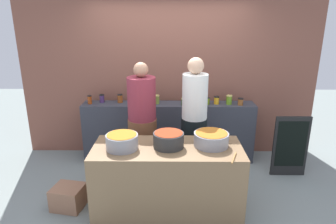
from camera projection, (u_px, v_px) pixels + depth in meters
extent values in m
plane|color=gray|center=(168.00, 196.00, 3.93)|extent=(12.00, 12.00, 0.00)
cube|color=brown|center=(169.00, 65.00, 4.85)|extent=(4.80, 0.12, 3.00)
cube|color=#343741|center=(168.00, 132.00, 4.83)|extent=(2.70, 0.36, 0.95)
cube|color=brown|center=(167.00, 180.00, 3.51)|extent=(1.70, 0.70, 0.84)
cylinder|color=#983B13|center=(90.00, 100.00, 4.65)|extent=(0.06, 0.06, 0.12)
cylinder|color=black|center=(89.00, 96.00, 4.63)|extent=(0.07, 0.07, 0.01)
cylinder|color=#462A5F|center=(102.00, 99.00, 4.74)|extent=(0.07, 0.07, 0.11)
cylinder|color=black|center=(102.00, 95.00, 4.72)|extent=(0.08, 0.08, 0.01)
cylinder|color=brown|center=(120.00, 99.00, 4.73)|extent=(0.08, 0.08, 0.12)
cylinder|color=black|center=(120.00, 95.00, 4.70)|extent=(0.08, 0.08, 0.01)
cylinder|color=#CA730A|center=(149.00, 101.00, 4.65)|extent=(0.07, 0.07, 0.09)
cylinder|color=silver|center=(149.00, 98.00, 4.63)|extent=(0.08, 0.08, 0.01)
cylinder|color=olive|center=(157.00, 100.00, 4.66)|extent=(0.08, 0.08, 0.12)
cylinder|color=#D6C666|center=(157.00, 96.00, 4.64)|extent=(0.09, 0.09, 0.01)
cylinder|color=#2E4925|center=(183.00, 102.00, 4.60)|extent=(0.07, 0.07, 0.09)
cylinder|color=#D6C666|center=(183.00, 99.00, 4.58)|extent=(0.07, 0.07, 0.02)
cylinder|color=olive|center=(207.00, 101.00, 4.63)|extent=(0.08, 0.08, 0.10)
cylinder|color=black|center=(207.00, 98.00, 4.61)|extent=(0.08, 0.08, 0.01)
cylinder|color=gold|center=(216.00, 101.00, 4.65)|extent=(0.08, 0.08, 0.11)
cylinder|color=black|center=(217.00, 97.00, 4.63)|extent=(0.08, 0.08, 0.02)
cylinder|color=olive|center=(229.00, 100.00, 4.63)|extent=(0.09, 0.09, 0.13)
cylinder|color=#D6C666|center=(229.00, 96.00, 4.61)|extent=(0.09, 0.09, 0.01)
cylinder|color=brown|center=(240.00, 102.00, 4.59)|extent=(0.08, 0.08, 0.09)
cylinder|color=black|center=(241.00, 99.00, 4.58)|extent=(0.09, 0.09, 0.02)
cylinder|color=gray|center=(122.00, 142.00, 3.33)|extent=(0.36, 0.36, 0.16)
cylinder|color=#B56D1F|center=(122.00, 135.00, 3.30)|extent=(0.33, 0.33, 0.00)
cylinder|color=#2D2D2D|center=(169.00, 140.00, 3.37)|extent=(0.35, 0.35, 0.17)
cylinder|color=maroon|center=(169.00, 133.00, 3.34)|extent=(0.32, 0.32, 0.00)
cylinder|color=gray|center=(211.00, 139.00, 3.41)|extent=(0.40, 0.40, 0.15)
cylinder|color=#B0621E|center=(211.00, 133.00, 3.38)|extent=(0.36, 0.36, 0.00)
cylinder|color=#9E703D|center=(234.00, 158.00, 3.11)|extent=(0.11, 0.25, 0.02)
cylinder|color=brown|center=(143.00, 150.00, 4.17)|extent=(0.39, 0.39, 0.93)
cylinder|color=maroon|center=(142.00, 99.00, 3.94)|extent=(0.38, 0.38, 0.57)
sphere|color=tan|center=(141.00, 70.00, 3.83)|extent=(0.19, 0.19, 0.19)
cylinder|color=black|center=(193.00, 151.00, 4.11)|extent=(0.35, 0.35, 0.96)
cylinder|color=white|center=(195.00, 97.00, 3.88)|extent=(0.33, 0.33, 0.59)
sphere|color=#D8A884|center=(196.00, 66.00, 3.75)|extent=(0.21, 0.21, 0.21)
cube|color=#95684D|center=(69.00, 197.00, 3.67)|extent=(0.41, 0.38, 0.28)
cube|color=black|center=(290.00, 147.00, 4.32)|extent=(0.50, 0.04, 0.91)
cube|color=black|center=(291.00, 144.00, 4.29)|extent=(0.43, 0.01, 0.69)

